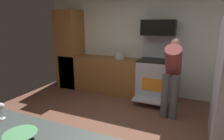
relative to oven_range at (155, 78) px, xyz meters
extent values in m
cube|color=brown|center=(-0.48, -1.97, -0.52)|extent=(5.20, 4.80, 0.02)
cube|color=silver|center=(-0.48, 0.37, 0.79)|extent=(5.20, 0.12, 2.60)
cube|color=brown|center=(-1.38, 0.01, -0.06)|extent=(2.40, 0.60, 0.90)
cube|color=brown|center=(-2.38, 0.01, 0.54)|extent=(0.60, 0.60, 2.10)
cube|color=silver|center=(0.00, -0.01, -0.05)|extent=(0.76, 0.64, 0.92)
cube|color=black|center=(0.00, -0.01, 0.43)|extent=(0.76, 0.64, 0.03)
cube|color=silver|center=(0.00, 0.28, 0.71)|extent=(0.76, 0.06, 0.54)
cube|color=orange|center=(0.00, -0.33, -0.06)|extent=(0.44, 0.01, 0.28)
cube|color=silver|center=(0.00, -0.49, -0.37)|extent=(0.72, 0.32, 0.03)
cube|color=black|center=(0.00, 0.09, 1.16)|extent=(0.74, 0.38, 0.34)
cylinder|color=#545454|center=(0.36, -0.82, -0.09)|extent=(0.14, 0.14, 0.84)
cylinder|color=#545454|center=(0.53, -0.82, -0.09)|extent=(0.14, 0.14, 0.84)
cylinder|color=#9C4443|center=(0.44, -0.65, 0.57)|extent=(0.30, 0.59, 0.65)
sphere|color=tan|center=(0.44, -0.43, 0.87)|extent=(0.20, 0.20, 0.20)
cone|color=#549E62|center=(-0.35, -3.38, 0.42)|extent=(0.24, 0.24, 0.06)
cylinder|color=silver|center=(-0.78, -3.22, 0.40)|extent=(0.06, 0.06, 0.01)
cylinder|color=silver|center=(-0.78, -3.22, 0.44)|extent=(0.01, 0.01, 0.08)
ellipsoid|color=silver|center=(-0.78, -3.22, 0.52)|extent=(0.07, 0.07, 0.07)
cylinder|color=#B1C1BD|center=(-0.90, 0.01, 0.47)|extent=(0.27, 0.27, 0.16)
camera|label=1|loc=(0.76, -4.22, 1.24)|focal=29.72mm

